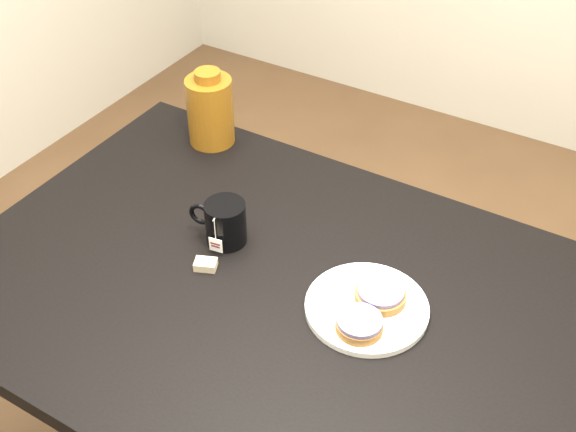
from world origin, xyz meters
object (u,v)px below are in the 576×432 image
(table, at_px, (296,325))
(mug, at_px, (225,222))
(bagel_back, at_px, (381,294))
(teabag_pouch, at_px, (206,264))
(plate, at_px, (367,307))
(bagel_package, at_px, (210,110))
(bagel_front, at_px, (359,324))

(table, height_order, mug, mug)
(bagel_back, xyz_separation_m, mug, (-0.36, 0.00, 0.02))
(mug, relative_size, teabag_pouch, 3.02)
(table, xyz_separation_m, bagel_back, (0.15, 0.07, 0.11))
(plate, height_order, bagel_back, bagel_back)
(table, height_order, teabag_pouch, teabag_pouch)
(plate, distance_m, teabag_pouch, 0.34)
(mug, xyz_separation_m, bagel_package, (-0.25, 0.30, 0.04))
(plate, bearing_deg, bagel_package, 151.21)
(mug, xyz_separation_m, teabag_pouch, (0.01, -0.09, -0.04))
(plate, distance_m, bagel_back, 0.04)
(mug, bearing_deg, bagel_package, 121.38)
(table, xyz_separation_m, bagel_package, (-0.46, 0.37, 0.17))
(teabag_pouch, height_order, bagel_package, bagel_package)
(plate, bearing_deg, table, -164.05)
(plate, xyz_separation_m, mug, (-0.35, 0.03, 0.04))
(teabag_pouch, bearing_deg, bagel_package, 123.75)
(mug, bearing_deg, table, -25.67)
(plate, xyz_separation_m, bagel_package, (-0.60, 0.33, 0.08))
(plate, relative_size, bagel_back, 2.31)
(bagel_back, bearing_deg, plate, -116.99)
(bagel_front, bearing_deg, bagel_back, 89.36)
(mug, bearing_deg, bagel_front, -22.30)
(plate, distance_m, bagel_package, 0.69)
(table, bearing_deg, bagel_package, 141.66)
(mug, bearing_deg, bagel_back, -8.43)
(plate, xyz_separation_m, bagel_back, (0.01, 0.03, 0.02))
(teabag_pouch, relative_size, bagel_package, 0.23)
(table, height_order, bagel_package, bagel_package)
(table, bearing_deg, bagel_front, -8.90)
(mug, distance_m, bagel_package, 0.39)
(table, distance_m, bagel_package, 0.62)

